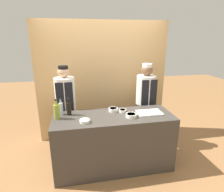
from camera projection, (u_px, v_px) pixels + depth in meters
ground_plane at (114, 165)px, 3.18m from camera, size 14.00×14.00×0.00m
cabinet_wall at (103, 81)px, 3.90m from camera, size 2.65×0.18×2.40m
counter at (114, 142)px, 3.04m from camera, size 1.87×0.69×0.91m
sauce_bowl_yellow at (85, 121)px, 2.67m from camera, size 0.15×0.15×0.04m
sauce_bowl_orange at (113, 109)px, 3.07m from camera, size 0.15×0.15×0.06m
sauce_bowl_brown at (122, 111)px, 3.05m from camera, size 0.12×0.12×0.04m
sauce_bowl_red at (131, 115)px, 2.85m from camera, size 0.17×0.17×0.05m
cutting_board at (149, 113)px, 3.00m from camera, size 0.39×0.26×0.02m
bottle_clear at (61, 108)px, 2.93m from camera, size 0.06×0.06×0.26m
bottle_oil at (57, 111)px, 2.77m from camera, size 0.09×0.09×0.31m
bottle_soy at (69, 108)px, 2.91m from camera, size 0.07×0.07×0.28m
chef_left at (66, 107)px, 3.35m from camera, size 0.35×0.35×1.63m
chef_right at (145, 102)px, 3.62m from camera, size 0.36×0.36×1.62m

